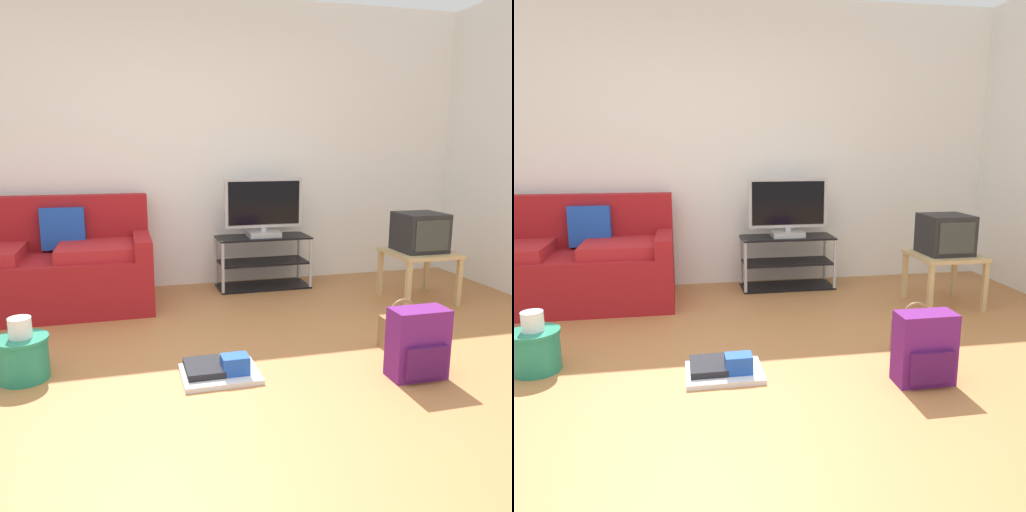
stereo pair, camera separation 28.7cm
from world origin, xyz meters
The scene contains 11 objects.
ground_plane centered at (0.00, 0.00, -0.01)m, with size 9.00×9.80×0.02m, color #B27542.
wall_back centered at (0.00, 2.45, 1.35)m, with size 9.00×0.10×2.70m, color white.
couch centered at (-1.10, 1.94, 0.34)m, with size 1.77×0.88×0.92m.
tv_stand centered at (0.85, 2.12, 0.25)m, with size 0.89×0.38×0.50m.
flat_tv centered at (0.85, 2.10, 0.78)m, with size 0.75×0.22×0.56m.
side_table centered at (2.07, 1.34, 0.38)m, with size 0.54×0.54×0.44m.
crt_tv centered at (2.07, 1.36, 0.61)m, with size 0.38×0.39×0.34m.
backpack centered at (1.20, -0.05, 0.21)m, with size 0.34×0.25×0.42m.
handbag centered at (1.35, 0.39, 0.12)m, with size 0.29×0.12×0.34m.
cleaning_bucket centered at (-1.05, 0.51, 0.15)m, with size 0.30×0.30×0.38m.
floor_tray centered at (0.07, 0.25, 0.04)m, with size 0.46×0.36×0.14m.
Camera 1 is at (-0.44, -2.54, 1.34)m, focal length 35.87 mm.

